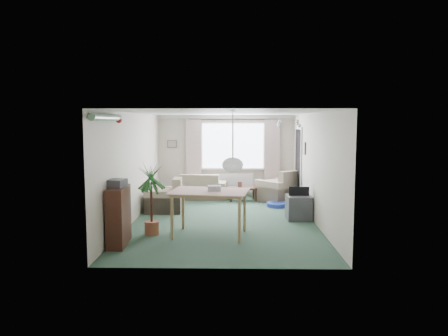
{
  "coord_description": "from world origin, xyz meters",
  "views": [
    {
      "loc": [
        0.21,
        -9.64,
        2.21
      ],
      "look_at": [
        0.0,
        0.3,
        1.15
      ],
      "focal_mm": 35.0,
      "sensor_mm": 36.0,
      "label": 1
    }
  ],
  "objects_px": {
    "sofa": "(201,186)",
    "houseplant": "(151,199)",
    "armchair_corner": "(279,186)",
    "tv_cube": "(299,207)",
    "armchair_left": "(164,195)",
    "coffee_table": "(242,194)",
    "dining_table": "(210,214)",
    "pet_bed": "(277,205)",
    "bookshelf": "(119,216)"
  },
  "relations": [
    {
      "from": "dining_table",
      "to": "tv_cube",
      "type": "bearing_deg",
      "value": 36.53
    },
    {
      "from": "bookshelf",
      "to": "houseplant",
      "type": "xyz_separation_m",
      "value": [
        0.45,
        0.72,
        0.18
      ]
    },
    {
      "from": "armchair_corner",
      "to": "armchair_left",
      "type": "xyz_separation_m",
      "value": [
        -2.98,
        -1.4,
        -0.03
      ]
    },
    {
      "from": "armchair_corner",
      "to": "coffee_table",
      "type": "distance_m",
      "value": 1.04
    },
    {
      "from": "sofa",
      "to": "pet_bed",
      "type": "bearing_deg",
      "value": 153.93
    },
    {
      "from": "tv_cube",
      "to": "dining_table",
      "type": "bearing_deg",
      "value": -144.53
    },
    {
      "from": "coffee_table",
      "to": "houseplant",
      "type": "height_order",
      "value": "houseplant"
    },
    {
      "from": "houseplant",
      "to": "dining_table",
      "type": "relative_size",
      "value": 1.02
    },
    {
      "from": "sofa",
      "to": "armchair_left",
      "type": "height_order",
      "value": "armchair_left"
    },
    {
      "from": "sofa",
      "to": "armchair_left",
      "type": "bearing_deg",
      "value": 69.42
    },
    {
      "from": "armchair_corner",
      "to": "pet_bed",
      "type": "xyz_separation_m",
      "value": [
        -0.12,
        -0.78,
        -0.38
      ]
    },
    {
      "from": "dining_table",
      "to": "pet_bed",
      "type": "height_order",
      "value": "dining_table"
    },
    {
      "from": "pet_bed",
      "to": "armchair_left",
      "type": "bearing_deg",
      "value": -167.71
    },
    {
      "from": "coffee_table",
      "to": "pet_bed",
      "type": "height_order",
      "value": "coffee_table"
    },
    {
      "from": "coffee_table",
      "to": "dining_table",
      "type": "height_order",
      "value": "dining_table"
    },
    {
      "from": "bookshelf",
      "to": "pet_bed",
      "type": "distance_m",
      "value": 4.83
    },
    {
      "from": "houseplant",
      "to": "tv_cube",
      "type": "distance_m",
      "value": 3.42
    },
    {
      "from": "armchair_corner",
      "to": "bookshelf",
      "type": "relative_size",
      "value": 0.93
    },
    {
      "from": "coffee_table",
      "to": "dining_table",
      "type": "distance_m",
      "value": 3.87
    },
    {
      "from": "houseplant",
      "to": "coffee_table",
      "type": "bearing_deg",
      "value": 63.68
    },
    {
      "from": "armchair_left",
      "to": "bookshelf",
      "type": "relative_size",
      "value": 0.87
    },
    {
      "from": "armchair_corner",
      "to": "tv_cube",
      "type": "height_order",
      "value": "armchair_corner"
    },
    {
      "from": "armchair_left",
      "to": "pet_bed",
      "type": "xyz_separation_m",
      "value": [
        2.85,
        0.62,
        -0.36
      ]
    },
    {
      "from": "armchair_corner",
      "to": "houseplant",
      "type": "relative_size",
      "value": 0.7
    },
    {
      "from": "coffee_table",
      "to": "armchair_corner",
      "type": "bearing_deg",
      "value": -5.86
    },
    {
      "from": "coffee_table",
      "to": "tv_cube",
      "type": "xyz_separation_m",
      "value": [
        1.23,
        -2.35,
        0.09
      ]
    },
    {
      "from": "armchair_left",
      "to": "pet_bed",
      "type": "distance_m",
      "value": 2.94
    },
    {
      "from": "bookshelf",
      "to": "tv_cube",
      "type": "distance_m",
      "value": 4.14
    },
    {
      "from": "pet_bed",
      "to": "bookshelf",
      "type": "bearing_deg",
      "value": -131.55
    },
    {
      "from": "sofa",
      "to": "houseplant",
      "type": "distance_m",
      "value": 4.1
    },
    {
      "from": "dining_table",
      "to": "tv_cube",
      "type": "distance_m",
      "value": 2.43
    },
    {
      "from": "armchair_corner",
      "to": "tv_cube",
      "type": "xyz_separation_m",
      "value": [
        0.22,
        -2.25,
        -0.17
      ]
    },
    {
      "from": "sofa",
      "to": "tv_cube",
      "type": "xyz_separation_m",
      "value": [
        2.43,
        -2.62,
        -0.09
      ]
    },
    {
      "from": "armchair_left",
      "to": "houseplant",
      "type": "xyz_separation_m",
      "value": [
        0.11,
        -2.26,
        0.29
      ]
    },
    {
      "from": "armchair_left",
      "to": "tv_cube",
      "type": "relative_size",
      "value": 1.53
    },
    {
      "from": "houseplant",
      "to": "sofa",
      "type": "bearing_deg",
      "value": 80.69
    },
    {
      "from": "sofa",
      "to": "houseplant",
      "type": "bearing_deg",
      "value": 83.69
    },
    {
      "from": "sofa",
      "to": "houseplant",
      "type": "height_order",
      "value": "houseplant"
    },
    {
      "from": "dining_table",
      "to": "pet_bed",
      "type": "distance_m",
      "value": 3.34
    },
    {
      "from": "dining_table",
      "to": "pet_bed",
      "type": "relative_size",
      "value": 2.57
    },
    {
      "from": "armchair_corner",
      "to": "coffee_table",
      "type": "bearing_deg",
      "value": -45.72
    },
    {
      "from": "armchair_corner",
      "to": "pet_bed",
      "type": "height_order",
      "value": "armchair_corner"
    },
    {
      "from": "houseplant",
      "to": "armchair_left",
      "type": "bearing_deg",
      "value": 92.9
    },
    {
      "from": "bookshelf",
      "to": "pet_bed",
      "type": "height_order",
      "value": "bookshelf"
    },
    {
      "from": "armchair_left",
      "to": "pet_bed",
      "type": "bearing_deg",
      "value": 99.19
    },
    {
      "from": "sofa",
      "to": "houseplant",
      "type": "relative_size",
      "value": 1.04
    },
    {
      "from": "armchair_left",
      "to": "tv_cube",
      "type": "xyz_separation_m",
      "value": [
        3.2,
        -0.85,
        -0.14
      ]
    },
    {
      "from": "sofa",
      "to": "armchair_left",
      "type": "relative_size",
      "value": 1.59
    },
    {
      "from": "armchair_corner",
      "to": "pet_bed",
      "type": "relative_size",
      "value": 1.83
    },
    {
      "from": "sofa",
      "to": "coffee_table",
      "type": "bearing_deg",
      "value": 170.29
    }
  ]
}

